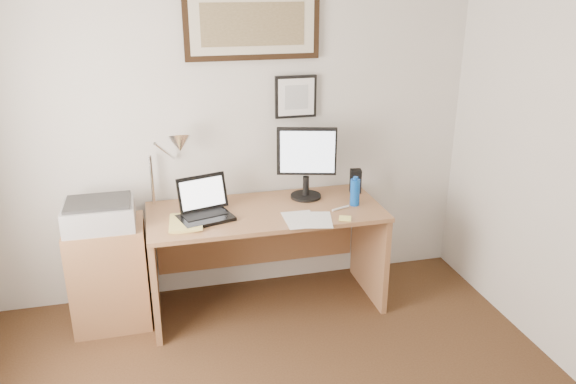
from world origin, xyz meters
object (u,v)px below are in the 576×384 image
object	(u,v)px
book	(169,224)
printer	(99,214)
desk	(264,236)
laptop	(204,209)
water_bottle	(355,192)
lcd_monitor	(307,159)
side_cabinet	(110,274)

from	to	relation	value
book	printer	distance (m)	0.45
printer	desk	bearing A→B (deg)	3.03
laptop	book	bearing A→B (deg)	-160.57
water_bottle	laptop	bearing A→B (deg)	177.79
book	desk	distance (m)	0.72
book	lcd_monitor	world-z (taller)	lcd_monitor
side_cabinet	printer	xyz separation A→B (m)	(-0.01, -0.02, 0.45)
side_cabinet	laptop	bearing A→B (deg)	-6.23
laptop	printer	bearing A→B (deg)	175.80
side_cabinet	book	world-z (taller)	book
desk	printer	world-z (taller)	printer
book	laptop	size ratio (longest dim) A/B	0.73
book	desk	size ratio (longest dim) A/B	0.18
water_bottle	laptop	xyz separation A→B (m)	(-1.04, 0.04, -0.04)
desk	printer	size ratio (longest dim) A/B	3.64
lcd_monitor	printer	size ratio (longest dim) A/B	1.18
side_cabinet	desk	xyz separation A→B (m)	(1.07, 0.04, 0.15)
laptop	lcd_monitor	bearing A→B (deg)	13.05
water_bottle	laptop	size ratio (longest dim) A/B	0.48
printer	book	bearing A→B (deg)	-17.09
laptop	printer	distance (m)	0.67
side_cabinet	lcd_monitor	xyz separation A→B (m)	(1.40, 0.10, 0.68)
side_cabinet	laptop	distance (m)	0.79
side_cabinet	desk	distance (m)	1.08
lcd_monitor	printer	bearing A→B (deg)	-174.97
side_cabinet	laptop	xyz separation A→B (m)	(0.65, -0.07, 0.44)
laptop	water_bottle	bearing A→B (deg)	-2.21
desk	laptop	distance (m)	0.52
side_cabinet	book	xyz separation A→B (m)	(0.42, -0.15, 0.40)
desk	laptop	xyz separation A→B (m)	(-0.42, -0.11, 0.29)
side_cabinet	water_bottle	distance (m)	1.76
side_cabinet	water_bottle	xyz separation A→B (m)	(1.69, -0.11, 0.48)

